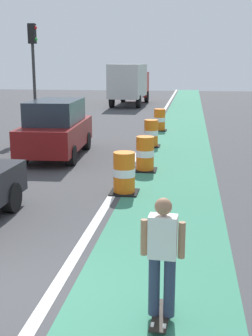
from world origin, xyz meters
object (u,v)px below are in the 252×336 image
object	(u,v)px
skateboarder_on_lane	(162,256)
traffic_barrel_far	(160,120)
traffic_barrel_front	(124,173)
parked_suv_second	(56,128)
traffic_barrel_back	(151,134)
delivery_truck_down_block	(130,82)
pedestrian_crossing	(35,121)
traffic_barrel_mid	(145,154)
traffic_light_corner	(33,59)

from	to	relation	value
skateboarder_on_lane	traffic_barrel_far	bearing A→B (deg)	94.25
traffic_barrel_front	traffic_barrel_far	bearing A→B (deg)	89.47
parked_suv_second	traffic_barrel_back	bearing A→B (deg)	37.62
skateboarder_on_lane	delivery_truck_down_block	size ratio (longest dim) A/B	0.22
traffic_barrel_back	pedestrian_crossing	size ratio (longest dim) A/B	0.68
parked_suv_second	traffic_barrel_back	world-z (taller)	parked_suv_second
traffic_barrel_back	traffic_barrel_mid	bearing A→B (deg)	-87.35
traffic_barrel_back	traffic_barrel_far	bearing A→B (deg)	89.70
pedestrian_crossing	traffic_barrel_back	bearing A→B (deg)	-6.80
delivery_truck_down_block	pedestrian_crossing	bearing A→B (deg)	-95.75
parked_suv_second	traffic_barrel_front	bearing A→B (deg)	-54.06
parked_suv_second	traffic_light_corner	bearing A→B (deg)	116.60
traffic_barrel_mid	traffic_light_corner	xyz separation A→B (m)	(-6.04, 7.01, 2.97)
skateboarder_on_lane	traffic_light_corner	world-z (taller)	traffic_light_corner
traffic_barrel_mid	pedestrian_crossing	distance (m)	7.18
skateboarder_on_lane	traffic_light_corner	size ratio (longest dim) A/B	0.33
parked_suv_second	skateboarder_on_lane	bearing A→B (deg)	-65.98
traffic_barrel_front	traffic_barrel_back	world-z (taller)	same
traffic_barrel_back	traffic_light_corner	size ratio (longest dim) A/B	0.21
traffic_barrel_mid	pedestrian_crossing	bearing A→B (deg)	137.79
traffic_barrel_mid	traffic_barrel_far	xyz separation A→B (m)	(-0.17, 8.63, 0.00)
delivery_truck_down_block	parked_suv_second	bearing A→B (deg)	-89.54
skateboarder_on_lane	delivery_truck_down_block	distance (m)	30.89
parked_suv_second	traffic_light_corner	distance (m)	6.39
delivery_truck_down_block	traffic_barrel_mid	bearing A→B (deg)	-80.87
traffic_barrel_front	pedestrian_crossing	world-z (taller)	pedestrian_crossing
traffic_barrel_mid	traffic_barrel_far	distance (m)	8.63
skateboarder_on_lane	traffic_barrel_far	size ratio (longest dim) A/B	1.55
delivery_truck_down_block	pedestrian_crossing	distance (m)	17.47
traffic_barrel_front	delivery_truck_down_block	size ratio (longest dim) A/B	0.14
traffic_barrel_front	traffic_barrel_far	distance (m)	11.21
parked_suv_second	traffic_barrel_back	distance (m)	4.08
skateboarder_on_lane	delivery_truck_down_block	xyz separation A→B (m)	(-4.66, 30.52, 0.94)
traffic_barrel_back	traffic_light_corner	world-z (taller)	traffic_light_corner
traffic_barrel_far	traffic_barrel_mid	bearing A→B (deg)	-88.86
traffic_light_corner	traffic_barrel_back	bearing A→B (deg)	-25.61
traffic_barrel_front	pedestrian_crossing	size ratio (longest dim) A/B	0.68
traffic_light_corner	skateboarder_on_lane	bearing A→B (deg)	-65.08
skateboarder_on_lane	parked_suv_second	size ratio (longest dim) A/B	0.36
traffic_barrel_front	delivery_truck_down_block	xyz separation A→B (m)	(-3.29, 24.75, 1.31)
parked_suv_second	traffic_barrel_front	xyz separation A→B (m)	(3.13, -4.31, -0.50)
traffic_barrel_back	traffic_light_corner	bearing A→B (deg)	154.39
traffic_barrel_mid	traffic_barrel_far	size ratio (longest dim) A/B	1.00
skateboarder_on_lane	pedestrian_crossing	world-z (taller)	skateboarder_on_lane
traffic_barrel_far	parked_suv_second	bearing A→B (deg)	-115.10
traffic_barrel_mid	pedestrian_crossing	size ratio (longest dim) A/B	0.68
parked_suv_second	traffic_barrel_mid	world-z (taller)	parked_suv_second
traffic_barrel_far	traffic_light_corner	distance (m)	6.78
traffic_barrel_far	pedestrian_crossing	xyz separation A→B (m)	(-5.14, -3.81, 0.33)
traffic_barrel_front	traffic_barrel_far	size ratio (longest dim) A/B	1.00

